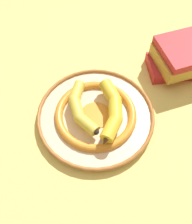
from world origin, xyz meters
name	(u,v)px	position (x,y,z in m)	size (l,w,h in m)	color
ground_plane	(102,113)	(0.00, 0.00, 0.00)	(2.80, 2.80, 0.00)	#E5CC6B
decorative_bowl	(96,116)	(0.03, 0.00, 0.02)	(0.35, 0.35, 0.03)	beige
banana_a	(112,111)	(0.00, 0.04, 0.05)	(0.18, 0.16, 0.04)	gold
banana_b	(80,107)	(0.05, -0.04, 0.05)	(0.12, 0.17, 0.03)	gold
book_stack	(182,58)	(-0.30, 0.07, 0.06)	(0.22, 0.22, 0.11)	#AD2328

